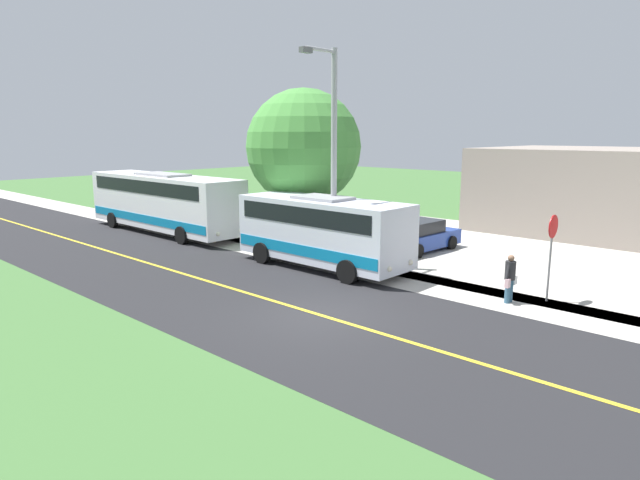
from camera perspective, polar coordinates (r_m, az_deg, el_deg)
The scene contains 12 objects.
ground_plane at distance 16.67m, azimuth -0.07°, elevation -7.89°, with size 120.00×120.00×0.00m, color #3D6633.
road_surface at distance 16.67m, azimuth -0.07°, elevation -7.87°, with size 8.00×100.00×0.01m, color black.
sidewalk at distance 20.63m, azimuth 9.77°, elevation -4.29°, with size 2.40×100.00×0.01m, color #B2ADA3.
parking_lot_surface at distance 25.78m, azimuth 24.21°, elevation -2.02°, with size 14.00×36.00×0.01m, color #B2ADA3.
road_centre_line at distance 16.67m, azimuth -0.07°, elevation -7.86°, with size 0.16×100.00×0.00m, color gold.
shuttle_bus_front at distance 22.12m, azimuth 0.27°, elevation 1.21°, with size 2.72×7.73×2.94m.
transit_bus_rear at distance 31.32m, azimuth -16.10°, elevation 4.05°, with size 2.79×11.59×3.29m.
pedestrian_with_bags at distance 18.68m, azimuth 19.34°, elevation -3.72°, with size 0.72×0.34×1.59m.
stop_sign at distance 19.04m, azimuth 23.18°, elevation -0.28°, with size 0.76×0.07×2.88m.
street_light_pole at distance 21.94m, azimuth 1.27°, elevation 9.37°, with size 1.97×0.24×8.69m.
parked_car_near at distance 25.85m, azimuth 10.34°, elevation 0.38°, with size 4.49×2.20×1.45m.
tree_curbside at distance 26.52m, azimuth -1.73°, elevation 9.72°, with size 5.57×5.57×7.57m.
Camera 1 is at (11.61, 10.66, 5.44)m, focal length 30.45 mm.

